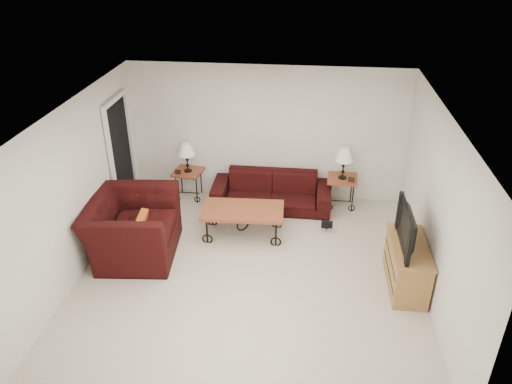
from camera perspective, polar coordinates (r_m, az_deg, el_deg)
ground at (r=7.44m, az=-0.62°, el=-9.36°), size 5.00×5.00×0.00m
wall_back at (r=9.00m, az=1.31°, el=6.83°), size 5.00×0.02×2.50m
wall_front at (r=4.75m, az=-4.55°, el=-15.75°), size 5.00×0.02×2.50m
wall_left at (r=7.45m, az=-20.12°, el=0.19°), size 0.02×5.00×2.50m
wall_right at (r=6.93m, az=20.31°, el=-2.02°), size 0.02×5.00×2.50m
ceiling at (r=6.23m, az=-0.74°, el=9.14°), size 5.00×5.00×0.00m
doorway at (r=8.88m, az=-15.36°, el=3.87°), size 0.08×0.94×2.04m
sofa at (r=8.95m, az=1.79°, el=0.07°), size 2.15×0.84×0.63m
side_table_left at (r=9.36m, az=-7.79°, el=0.91°), size 0.58×0.58×0.55m
side_table_right at (r=9.12m, az=9.84°, el=0.02°), size 0.55×0.55×0.57m
lamp_left at (r=9.13m, az=-8.02°, el=3.98°), size 0.36×0.36×0.55m
lamp_right at (r=8.87m, az=10.14°, el=3.28°), size 0.34×0.34×0.57m
photo_frame_left at (r=9.13m, az=-9.06°, el=2.32°), size 0.11×0.02×0.09m
photo_frame_right at (r=8.85m, az=11.02°, el=1.41°), size 0.11×0.04×0.10m
coffee_table at (r=8.15m, az=-1.53°, el=-3.51°), size 1.36×0.77×0.50m
armchair at (r=7.83m, az=-14.13°, el=-4.01°), size 1.39×1.55×0.94m
throw_pillow at (r=7.72m, az=-13.24°, el=-3.98°), size 0.15×0.43×0.43m
tv_stand at (r=7.33m, az=17.10°, el=-8.18°), size 0.47×1.13×0.68m
television at (r=6.98m, az=17.66°, el=-4.00°), size 0.13×1.01×0.58m
backpack at (r=8.42m, az=8.24°, el=-3.19°), size 0.30×0.23×0.38m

